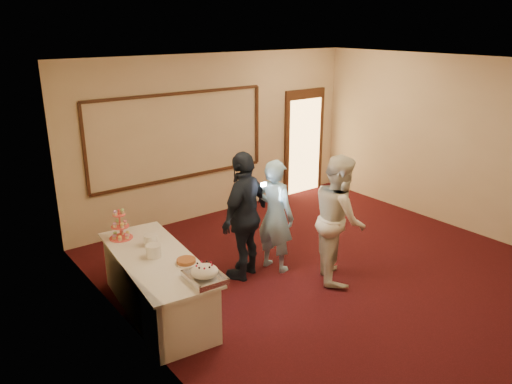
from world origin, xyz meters
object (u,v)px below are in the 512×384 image
at_px(cupcake_stand, 120,227).
at_px(man, 275,216).
at_px(plate_stack_b, 151,240).
at_px(woman, 339,218).
at_px(buffet_table, 157,284).
at_px(tart, 186,261).
at_px(plate_stack_a, 154,251).
at_px(pavlova_tray, 205,274).
at_px(guest, 245,216).

height_order(cupcake_stand, man, man).
bearing_deg(plate_stack_b, man, -9.36).
bearing_deg(woman, buffet_table, 108.80).
xyz_separation_m(buffet_table, tart, (0.22, -0.38, 0.41)).
relative_size(buffet_table, plate_stack_a, 11.92).
distance_m(cupcake_stand, tart, 1.22).
relative_size(pavlova_tray, plate_stack_b, 3.09).
relative_size(man, woman, 0.93).
bearing_deg(plate_stack_a, pavlova_tray, -77.72).
bearing_deg(buffet_table, man, 1.14).
height_order(pavlova_tray, guest, guest).
bearing_deg(guest, cupcake_stand, -47.86).
relative_size(man, guest, 0.91).
bearing_deg(cupcake_stand, buffet_table, -81.91).
bearing_deg(pavlova_tray, tart, 85.41).
bearing_deg(tart, cupcake_stand, 105.75).
xyz_separation_m(plate_stack_a, plate_stack_b, (0.12, 0.33, -0.00)).
height_order(cupcake_stand, plate_stack_a, cupcake_stand).
xyz_separation_m(woman, guest, (-1.02, 0.83, 0.02)).
distance_m(cupcake_stand, plate_stack_a, 0.79).
relative_size(plate_stack_a, tart, 0.71).
bearing_deg(buffet_table, guest, 4.80).
relative_size(woman, guest, 0.98).
bearing_deg(guest, pavlova_tray, 13.15).
height_order(pavlova_tray, tart, pavlova_tray).
xyz_separation_m(pavlova_tray, plate_stack_b, (-0.07, 1.21, -0.01)).
xyz_separation_m(plate_stack_a, tart, (0.23, -0.40, -0.05)).
relative_size(plate_stack_b, tart, 0.66).
distance_m(pavlova_tray, guest, 1.61).
bearing_deg(man, buffet_table, 76.22).
bearing_deg(tart, plate_stack_b, 98.93).
bearing_deg(guest, woman, 116.03).
relative_size(pavlova_tray, tart, 2.04).
distance_m(buffet_table, plate_stack_b, 0.58).
height_order(plate_stack_a, woman, woman).
relative_size(tart, guest, 0.14).
bearing_deg(plate_stack_a, buffet_table, -47.41).
bearing_deg(tart, pavlova_tray, -94.59).
relative_size(cupcake_stand, guest, 0.24).
bearing_deg(guest, tart, -2.50).
distance_m(pavlova_tray, plate_stack_b, 1.21).
xyz_separation_m(cupcake_stand, plate_stack_b, (0.22, -0.45, -0.09)).
bearing_deg(plate_stack_a, tart, -59.78).
distance_m(man, woman, 0.93).
relative_size(pavlova_tray, man, 0.33).
height_order(buffet_table, plate_stack_a, plate_stack_a).
xyz_separation_m(man, guest, (-0.48, 0.08, 0.09)).
bearing_deg(guest, plate_stack_b, -33.97).
xyz_separation_m(pavlova_tray, guest, (1.27, 0.99, 0.08)).
bearing_deg(plate_stack_b, tart, -81.07).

